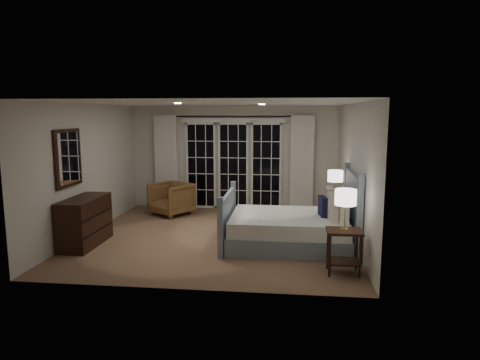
# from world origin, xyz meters

# --- Properties ---
(floor) EXTENTS (5.00, 5.00, 0.00)m
(floor) POSITION_xyz_m (0.00, 0.00, 0.00)
(floor) COLOR #825D46
(floor) RESTS_ON ground
(ceiling) EXTENTS (5.00, 5.00, 0.00)m
(ceiling) POSITION_xyz_m (0.00, 0.00, 2.50)
(ceiling) COLOR white
(ceiling) RESTS_ON wall_back
(wall_left) EXTENTS (0.02, 5.00, 2.50)m
(wall_left) POSITION_xyz_m (-2.50, 0.00, 1.25)
(wall_left) COLOR beige
(wall_left) RESTS_ON floor
(wall_right) EXTENTS (0.02, 5.00, 2.50)m
(wall_right) POSITION_xyz_m (2.50, 0.00, 1.25)
(wall_right) COLOR beige
(wall_right) RESTS_ON floor
(wall_back) EXTENTS (5.00, 0.02, 2.50)m
(wall_back) POSITION_xyz_m (0.00, 2.50, 1.25)
(wall_back) COLOR beige
(wall_back) RESTS_ON floor
(wall_front) EXTENTS (5.00, 0.02, 2.50)m
(wall_front) POSITION_xyz_m (0.00, -2.50, 1.25)
(wall_front) COLOR beige
(wall_front) RESTS_ON floor
(french_doors) EXTENTS (2.50, 0.04, 2.20)m
(french_doors) POSITION_xyz_m (0.00, 2.46, 1.09)
(french_doors) COLOR black
(french_doors) RESTS_ON wall_back
(curtain_rod) EXTENTS (3.50, 0.03, 0.03)m
(curtain_rod) POSITION_xyz_m (0.00, 2.40, 2.25)
(curtain_rod) COLOR black
(curtain_rod) RESTS_ON wall_back
(curtain_left) EXTENTS (0.55, 0.10, 2.25)m
(curtain_left) POSITION_xyz_m (-1.65, 2.38, 1.15)
(curtain_left) COLOR silver
(curtain_left) RESTS_ON curtain_rod
(curtain_right) EXTENTS (0.55, 0.10, 2.25)m
(curtain_right) POSITION_xyz_m (1.65, 2.38, 1.15)
(curtain_right) COLOR silver
(curtain_right) RESTS_ON curtain_rod
(downlight_a) EXTENTS (0.12, 0.12, 0.01)m
(downlight_a) POSITION_xyz_m (0.80, 0.60, 2.49)
(downlight_a) COLOR white
(downlight_a) RESTS_ON ceiling
(downlight_b) EXTENTS (0.12, 0.12, 0.01)m
(downlight_b) POSITION_xyz_m (-0.60, -0.40, 2.49)
(downlight_b) COLOR white
(downlight_b) RESTS_ON ceiling
(bed) EXTENTS (2.23, 1.60, 1.30)m
(bed) POSITION_xyz_m (1.42, -0.40, 0.33)
(bed) COLOR gray
(bed) RESTS_ON floor
(nightstand_left) EXTENTS (0.50, 0.40, 0.65)m
(nightstand_left) POSITION_xyz_m (2.15, -1.67, 0.43)
(nightstand_left) COLOR #311A10
(nightstand_left) RESTS_ON floor
(nightstand_right) EXTENTS (0.46, 0.37, 0.60)m
(nightstand_right) POSITION_xyz_m (2.27, 0.87, 0.39)
(nightstand_right) COLOR #311A10
(nightstand_right) RESTS_ON floor
(lamp_left) EXTENTS (0.31, 0.31, 0.59)m
(lamp_left) POSITION_xyz_m (2.15, -1.67, 1.13)
(lamp_left) COLOR #CEB552
(lamp_left) RESTS_ON nightstand_left
(lamp_right) EXTENTS (0.31, 0.31, 0.59)m
(lamp_right) POSITION_xyz_m (2.27, 0.87, 1.07)
(lamp_right) COLOR #CEB552
(lamp_right) RESTS_ON nightstand_right
(armchair) EXTENTS (1.12, 1.12, 0.74)m
(armchair) POSITION_xyz_m (-1.34, 1.63, 0.37)
(armchair) COLOR brown
(armchair) RESTS_ON floor
(dresser) EXTENTS (0.51, 1.20, 0.85)m
(dresser) POSITION_xyz_m (-2.23, -0.78, 0.43)
(dresser) COLOR #311A10
(dresser) RESTS_ON floor
(mirror) EXTENTS (0.05, 0.85, 1.00)m
(mirror) POSITION_xyz_m (-2.47, -0.78, 1.55)
(mirror) COLOR #311A10
(mirror) RESTS_ON wall_left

